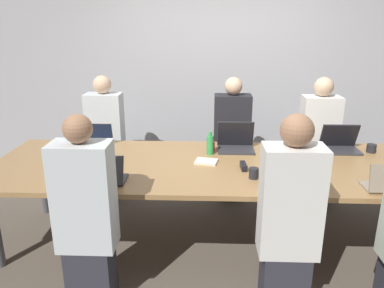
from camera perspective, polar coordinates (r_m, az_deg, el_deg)
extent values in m
plane|color=brown|center=(3.68, 4.45, -14.26)|extent=(24.00, 24.00, 0.00)
cube|color=#ADADB2|center=(4.85, 4.14, 11.27)|extent=(12.00, 0.06, 2.80)
cube|color=#9E7547|center=(3.35, 4.76, -3.36)|extent=(4.12, 1.31, 0.04)
cylinder|color=#4C4C51|center=(4.29, -21.75, -5.25)|extent=(0.08, 0.08, 0.73)
cube|color=#333338|center=(3.05, -12.80, -5.31)|extent=(0.30, 0.22, 0.02)
cube|color=#333338|center=(2.93, -13.35, -3.85)|extent=(0.31, 0.08, 0.21)
cube|color=#0F1933|center=(2.95, -13.29, -3.85)|extent=(0.30, 0.08, 0.21)
cube|color=#2D2D38|center=(2.98, -15.05, -18.39)|extent=(0.32, 0.24, 0.45)
cube|color=silver|center=(2.67, -16.10, -7.75)|extent=(0.40, 0.24, 0.77)
sphere|color=#9E7051|center=(2.50, -17.04, 2.23)|extent=(0.19, 0.19, 0.19)
cylinder|color=white|center=(3.07, -17.28, -4.90)|extent=(0.07, 0.07, 0.08)
cube|color=#333338|center=(3.92, 21.71, -0.93)|extent=(0.35, 0.25, 0.02)
cube|color=#333338|center=(3.96, 21.51, 1.26)|extent=(0.36, 0.10, 0.24)
cube|color=black|center=(3.95, 21.55, 1.16)|extent=(0.35, 0.10, 0.23)
cube|color=#2D2D38|center=(4.52, 18.02, -5.55)|extent=(0.32, 0.24, 0.45)
cube|color=silver|center=(4.33, 18.79, 1.88)|extent=(0.40, 0.24, 0.77)
sphere|color=beige|center=(4.23, 19.45, 8.23)|extent=(0.20, 0.20, 0.20)
cylinder|color=#232328|center=(4.00, 25.66, -0.60)|extent=(0.09, 0.09, 0.08)
cube|color=#333338|center=(3.68, 6.69, -0.90)|extent=(0.35, 0.25, 0.02)
cube|color=#333338|center=(3.75, 6.65, 1.60)|extent=(0.36, 0.06, 0.25)
cube|color=black|center=(3.74, 6.66, 1.53)|extent=(0.35, 0.06, 0.25)
cube|color=#2D2D38|center=(4.40, 5.86, -5.36)|extent=(0.32, 0.24, 0.45)
cube|color=#232328|center=(4.20, 6.12, 2.29)|extent=(0.40, 0.24, 0.77)
sphere|color=beige|center=(4.10, 6.34, 8.77)|extent=(0.19, 0.19, 0.19)
cylinder|color=red|center=(3.64, 2.91, -0.35)|extent=(0.07, 0.07, 0.10)
cylinder|color=green|center=(3.54, 2.78, -0.15)|extent=(0.07, 0.07, 0.18)
cylinder|color=green|center=(3.51, 2.80, 1.59)|extent=(0.03, 0.03, 0.04)
cube|color=#B7B7BC|center=(3.06, 13.81, -5.29)|extent=(0.30, 0.24, 0.02)
cube|color=#B7B7BC|center=(2.92, 14.37, -3.72)|extent=(0.31, 0.07, 0.24)
cube|color=#0F1933|center=(2.93, 14.33, -3.70)|extent=(0.30, 0.07, 0.24)
cube|color=#2D2D38|center=(2.90, 13.80, -19.34)|extent=(0.32, 0.24, 0.45)
cube|color=silver|center=(2.59, 14.80, -8.49)|extent=(0.40, 0.24, 0.77)
sphere|color=#9E7051|center=(2.41, 15.72, 2.01)|extent=(0.21, 0.21, 0.21)
cylinder|color=#232328|center=(3.05, 9.39, -4.42)|extent=(0.08, 0.08, 0.09)
cylinder|color=green|center=(3.14, 18.01, -3.40)|extent=(0.06, 0.06, 0.19)
cylinder|color=green|center=(3.10, 18.22, -1.36)|extent=(0.03, 0.03, 0.04)
cube|color=gray|center=(3.92, -14.72, -0.23)|extent=(0.34, 0.21, 0.02)
cube|color=gray|center=(3.97, -14.48, 1.72)|extent=(0.35, 0.06, 0.21)
cube|color=#0F1933|center=(3.96, -14.52, 1.64)|extent=(0.34, 0.05, 0.20)
cube|color=#2D2D38|center=(4.56, -12.55, -4.87)|extent=(0.32, 0.24, 0.45)
cube|color=silver|center=(4.37, -13.08, 2.52)|extent=(0.40, 0.24, 0.77)
sphere|color=beige|center=(4.27, -13.54, 8.80)|extent=(0.20, 0.20, 0.20)
cube|color=black|center=(3.24, 7.84, -3.37)|extent=(0.05, 0.15, 0.05)
cube|color=silver|center=(3.36, 2.19, -2.67)|extent=(0.22, 0.18, 0.02)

